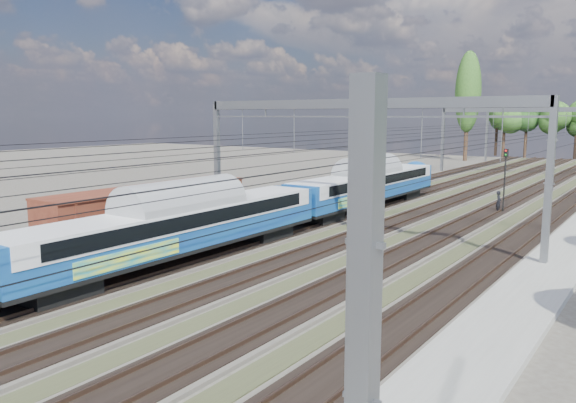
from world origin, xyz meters
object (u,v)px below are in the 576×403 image
Objects in this scene: emu_train at (175,218)px; freight_boxcar at (151,212)px; signal_near at (505,173)px; worker at (499,202)px.

freight_boxcar is at bearing 152.85° from emu_train.
signal_near reaches higher than emu_train.
freight_boxcar reaches higher than worker.
emu_train is 5.08m from freight_boxcar.
worker is at bearing 70.91° from emu_train.
freight_boxcar is 7.73× the size of worker.
worker is (9.42, 27.23, -1.74)m from emu_train.
freight_boxcar is 2.64× the size of signal_near.
signal_near is (14.38, 24.55, 1.16)m from freight_boxcar.
emu_train is 28.63m from signal_near.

